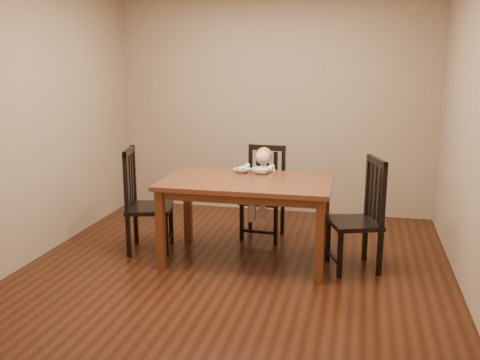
% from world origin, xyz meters
% --- Properties ---
extents(room, '(4.01, 4.01, 2.71)m').
position_xyz_m(room, '(0.00, 0.00, 1.35)').
color(room, '#3A1B0C').
rests_on(room, ground).
extents(dining_table, '(1.63, 0.99, 0.81)m').
position_xyz_m(dining_table, '(0.05, 0.18, 0.72)').
color(dining_table, '#502812').
rests_on(dining_table, room).
extents(chair_child, '(0.46, 0.44, 1.01)m').
position_xyz_m(chair_child, '(0.08, 0.93, 0.48)').
color(chair_child, black).
rests_on(chair_child, room).
extents(chair_left, '(0.53, 0.55, 1.07)m').
position_xyz_m(chair_left, '(-1.03, 0.21, 0.51)').
color(chair_left, black).
rests_on(chair_left, room).
extents(chair_right, '(0.56, 0.58, 1.06)m').
position_xyz_m(chair_right, '(1.12, 0.20, 0.51)').
color(chair_right, black).
rests_on(chair_right, room).
extents(toddler, '(0.33, 0.40, 0.52)m').
position_xyz_m(toddler, '(0.07, 0.88, 0.62)').
color(toddler, white).
rests_on(toddler, chair_child).
extents(bowl_peas, '(0.20, 0.20, 0.04)m').
position_xyz_m(bowl_peas, '(-0.08, 0.50, 0.83)').
color(bowl_peas, silver).
rests_on(bowl_peas, dining_table).
extents(bowl_veg, '(0.21, 0.21, 0.05)m').
position_xyz_m(bowl_veg, '(0.13, 0.48, 0.84)').
color(bowl_veg, silver).
rests_on(bowl_veg, dining_table).
extents(fork, '(0.08, 0.11, 0.05)m').
position_xyz_m(fork, '(-0.12, 0.48, 0.86)').
color(fork, silver).
rests_on(fork, bowl_peas).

